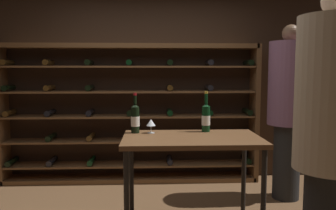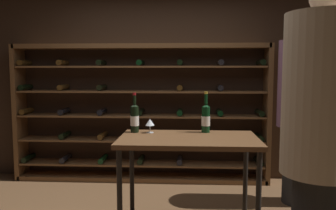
# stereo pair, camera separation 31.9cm
# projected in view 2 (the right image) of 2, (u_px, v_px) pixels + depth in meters

# --- Properties ---
(back_wall) EXTENTS (5.40, 0.10, 2.70)m
(back_wall) POSITION_uv_depth(u_px,v_px,m) (161.00, 82.00, 4.77)
(back_wall) COLOR #332319
(back_wall) RESTS_ON ground
(wine_rack) EXTENTS (3.45, 0.32, 1.85)m
(wine_rack) POSITION_uv_depth(u_px,v_px,m) (140.00, 114.00, 4.62)
(wine_rack) COLOR brown
(wine_rack) RESTS_ON ground
(tasting_table) EXTENTS (1.19, 0.70, 0.93)m
(tasting_table) POSITION_uv_depth(u_px,v_px,m) (188.00, 149.00, 2.93)
(tasting_table) COLOR brown
(tasting_table) RESTS_ON ground
(person_host_in_suit) EXTENTS (0.47, 0.48, 2.02)m
(person_host_in_suit) POSITION_uv_depth(u_px,v_px,m) (299.00, 105.00, 3.79)
(person_host_in_suit) COLOR black
(person_host_in_suit) RESTS_ON ground
(person_guest_khaki) EXTENTS (0.46, 0.46, 2.02)m
(person_guest_khaki) POSITION_uv_depth(u_px,v_px,m) (320.00, 135.00, 2.03)
(person_guest_khaki) COLOR black
(person_guest_khaki) RESTS_ON ground
(wine_bottle_black_capsule) EXTENTS (0.08, 0.08, 0.38)m
(wine_bottle_black_capsule) POSITION_uv_depth(u_px,v_px,m) (206.00, 118.00, 3.14)
(wine_bottle_black_capsule) COLOR black
(wine_bottle_black_capsule) RESTS_ON tasting_table
(wine_bottle_amber_reserve) EXTENTS (0.08, 0.08, 0.37)m
(wine_bottle_amber_reserve) POSITION_uv_depth(u_px,v_px,m) (135.00, 118.00, 3.14)
(wine_bottle_amber_reserve) COLOR black
(wine_bottle_amber_reserve) RESTS_ON tasting_table
(wine_glass_stemmed_left) EXTENTS (0.08, 0.08, 0.13)m
(wine_glass_stemmed_left) POSITION_uv_depth(u_px,v_px,m) (150.00, 123.00, 3.12)
(wine_glass_stemmed_left) COLOR silver
(wine_glass_stemmed_left) RESTS_ON tasting_table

